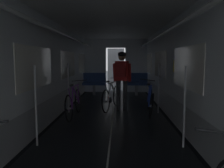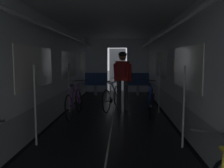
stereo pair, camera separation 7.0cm
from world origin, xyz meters
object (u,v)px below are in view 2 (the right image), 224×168
at_px(bicycle_purple, 74,102).
at_px(person_cyclist_aisle, 122,75).
at_px(bicycle_silver_in_aisle, 112,97).
at_px(bench_seat_far_left, 96,82).
at_px(bicycle_blue, 151,101).
at_px(bench_seat_far_right, 138,82).

relative_size(bicycle_purple, person_cyclist_aisle, 0.98).
bearing_deg(bicycle_silver_in_aisle, bench_seat_far_left, 105.98).
bearing_deg(bicycle_blue, bench_seat_far_right, 91.95).
height_order(bench_seat_far_right, bicycle_blue, same).
distance_m(bicycle_purple, person_cyclist_aisle, 1.61).
xyz_separation_m(bicycle_purple, person_cyclist_aisle, (1.26, 0.73, 0.69)).
height_order(bicycle_blue, bicycle_purple, bicycle_blue).
bearing_deg(bench_seat_far_left, person_cyclist_aisle, -70.30).
xyz_separation_m(bicycle_blue, bicycle_silver_in_aisle, (-1.08, 0.65, 0.00)).
distance_m(bench_seat_far_left, bicycle_purple, 3.92).
relative_size(person_cyclist_aisle, bicycle_silver_in_aisle, 1.06).
xyz_separation_m(bench_seat_far_left, bicycle_blue, (1.92, -3.57, -0.19)).
bearing_deg(bicycle_purple, bicycle_blue, 9.52).
height_order(bicycle_purple, bicycle_silver_in_aisle, bicycle_purple).
xyz_separation_m(bench_seat_far_right, bicycle_purple, (-1.92, -3.91, -0.18)).
distance_m(bicycle_purple, bicycle_silver_in_aisle, 1.37).
distance_m(bicycle_blue, bicycle_silver_in_aisle, 1.26).
bearing_deg(bench_seat_far_right, bicycle_silver_in_aisle, -108.23).
distance_m(person_cyclist_aisle, bicycle_silver_in_aisle, 0.80).
height_order(bench_seat_far_right, person_cyclist_aisle, person_cyclist_aisle).
distance_m(bicycle_blue, person_cyclist_aisle, 1.11).
bearing_deg(bench_seat_far_left, bicycle_blue, -61.71).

